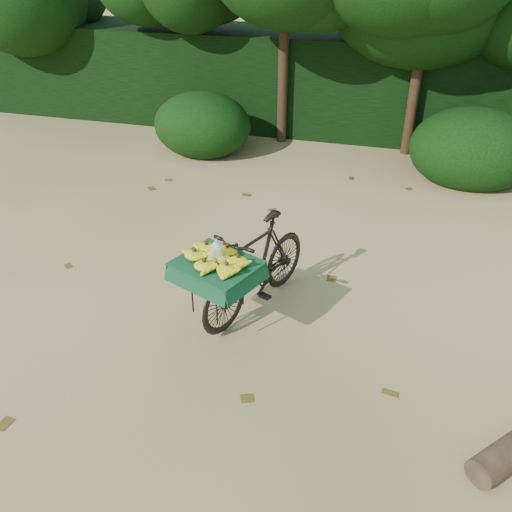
# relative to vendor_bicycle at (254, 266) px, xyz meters

# --- Properties ---
(ground) EXTENTS (80.00, 80.00, 0.00)m
(ground) POSITION_rel_vendor_bicycle_xyz_m (0.85, -0.08, -0.52)
(ground) COLOR tan
(ground) RESTS_ON ground
(vendor_bicycle) EXTENTS (1.20, 1.84, 1.02)m
(vendor_bicycle) POSITION_rel_vendor_bicycle_xyz_m (0.00, 0.00, 0.00)
(vendor_bicycle) COLOR black
(vendor_bicycle) RESTS_ON ground
(hedge_backdrop) EXTENTS (26.00, 1.80, 1.80)m
(hedge_backdrop) POSITION_rel_vendor_bicycle_xyz_m (0.85, 6.22, 0.38)
(hedge_backdrop) COLOR black
(hedge_backdrop) RESTS_ON ground
(tree_row) EXTENTS (14.50, 2.00, 4.00)m
(tree_row) POSITION_rel_vendor_bicycle_xyz_m (0.20, 5.42, 1.48)
(tree_row) COLOR black
(tree_row) RESTS_ON ground
(bush_clumps) EXTENTS (8.80, 1.70, 0.90)m
(bush_clumps) POSITION_rel_vendor_bicycle_xyz_m (1.35, 4.22, -0.07)
(bush_clumps) COLOR black
(bush_clumps) RESTS_ON ground
(leaf_litter) EXTENTS (7.00, 7.30, 0.01)m
(leaf_litter) POSITION_rel_vendor_bicycle_xyz_m (0.85, 0.57, -0.52)
(leaf_litter) COLOR #513C15
(leaf_litter) RESTS_ON ground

